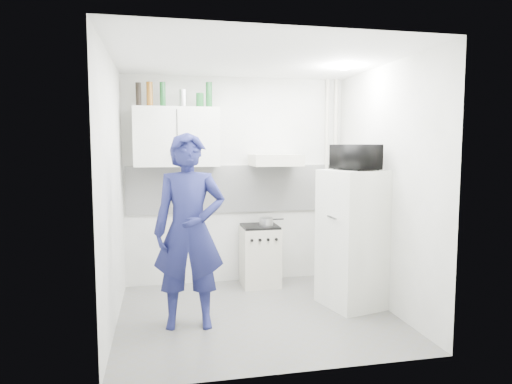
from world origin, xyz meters
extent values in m
plane|color=#5F5F5F|center=(0.00, 0.00, 0.00)|extent=(2.80, 2.80, 0.00)
plane|color=white|center=(0.00, 0.00, 2.60)|extent=(2.80, 2.80, 0.00)
plane|color=white|center=(0.00, 1.25, 1.30)|extent=(2.80, 0.00, 2.80)
plane|color=white|center=(-1.40, 0.00, 1.30)|extent=(0.00, 2.60, 2.60)
plane|color=white|center=(1.40, 0.00, 1.30)|extent=(0.00, 2.60, 2.60)
imported|color=#1A1E51|center=(-0.69, -0.15, 0.93)|extent=(0.72, 0.51, 1.87)
cube|color=beige|center=(0.25, 1.00, 0.37)|extent=(0.46, 0.46, 0.73)
cube|color=white|center=(1.10, 0.08, 0.74)|extent=(0.74, 0.74, 1.49)
cube|color=black|center=(0.25, 1.00, 0.75)|extent=(0.44, 0.44, 0.03)
cylinder|color=silver|center=(0.32, 0.95, 0.81)|extent=(0.17, 0.17, 0.09)
imported|color=black|center=(1.10, 0.08, 1.62)|extent=(0.57, 0.46, 0.27)
cylinder|color=black|center=(-1.18, 1.07, 2.34)|extent=(0.06, 0.06, 0.28)
cylinder|color=brown|center=(-1.05, 1.07, 2.34)|extent=(0.07, 0.07, 0.29)
cylinder|color=#144C1E|center=(-0.90, 1.07, 2.34)|extent=(0.07, 0.07, 0.29)
cylinder|color=silver|center=(-0.67, 1.07, 2.30)|extent=(0.08, 0.08, 0.21)
cylinder|color=#144C1E|center=(-0.47, 1.07, 2.29)|extent=(0.09, 0.09, 0.17)
cylinder|color=#144C1E|center=(-0.36, 1.07, 2.35)|extent=(0.08, 0.08, 0.30)
cube|color=white|center=(-0.75, 1.07, 1.85)|extent=(1.00, 0.35, 0.70)
cube|color=beige|center=(0.45, 1.00, 1.57)|extent=(0.60, 0.50, 0.14)
cube|color=white|center=(0.00, 1.24, 1.20)|extent=(2.74, 0.03, 0.60)
cylinder|color=beige|center=(1.30, 1.17, 1.30)|extent=(0.05, 0.05, 2.60)
cylinder|color=beige|center=(1.18, 1.17, 1.30)|extent=(0.04, 0.04, 2.60)
cylinder|color=white|center=(1.00, 0.20, 2.57)|extent=(0.10, 0.10, 0.02)
camera|label=1|loc=(-0.95, -4.47, 1.74)|focal=32.00mm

